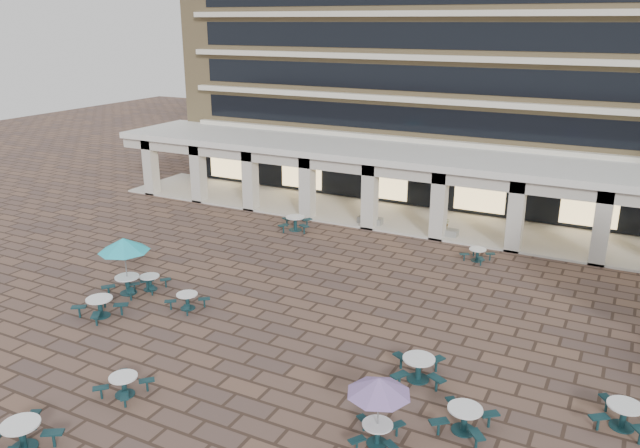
% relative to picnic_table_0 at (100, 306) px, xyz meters
% --- Properties ---
extents(ground, '(120.00, 120.00, 0.00)m').
position_rel_picnic_table_0_xyz_m(ground, '(7.54, 3.69, -0.49)').
color(ground, brown).
rests_on(ground, ground).
extents(apartment_building, '(40.00, 15.50, 25.20)m').
position_rel_picnic_table_0_xyz_m(apartment_building, '(7.54, 29.16, 12.11)').
color(apartment_building, tan).
rests_on(apartment_building, ground).
extents(retail_arcade, '(42.00, 6.60, 4.40)m').
position_rel_picnic_table_0_xyz_m(retail_arcade, '(7.54, 18.49, 2.51)').
color(retail_arcade, white).
rests_on(retail_arcade, ground).
extents(picnic_table_0, '(2.08, 2.08, 0.83)m').
position_rel_picnic_table_0_xyz_m(picnic_table_0, '(0.00, 0.00, 0.00)').
color(picnic_table_0, '#14363C').
rests_on(picnic_table_0, ground).
extents(picnic_table_1, '(2.17, 2.17, 0.84)m').
position_rel_picnic_table_0_xyz_m(picnic_table_1, '(4.47, -7.31, 0.01)').
color(picnic_table_1, '#14363C').
rests_on(picnic_table_1, ground).
extents(picnic_table_2, '(1.90, 1.90, 0.80)m').
position_rel_picnic_table_0_xyz_m(picnic_table_2, '(15.66, -0.61, -0.02)').
color(picnic_table_2, '#14363C').
rests_on(picnic_table_2, ground).
extents(picnic_table_4, '(2.30, 2.30, 2.65)m').
position_rel_picnic_table_0_xyz_m(picnic_table_4, '(-0.66, 2.30, 1.76)').
color(picnic_table_4, '#14363C').
rests_on(picnic_table_4, ground).
extents(picnic_table_5, '(1.59, 1.59, 0.71)m').
position_rel_picnic_table_0_xyz_m(picnic_table_5, '(5.11, -3.91, -0.07)').
color(picnic_table_5, '#14363C').
rests_on(picnic_table_5, ground).
extents(picnic_table_6, '(1.91, 1.91, 2.21)m').
position_rel_picnic_table_0_xyz_m(picnic_table_6, '(13.55, -2.38, 1.38)').
color(picnic_table_6, '#14363C').
rests_on(picnic_table_6, ground).
extents(picnic_table_7, '(1.95, 1.95, 0.80)m').
position_rel_picnic_table_0_xyz_m(picnic_table_7, '(19.93, 1.80, -0.02)').
color(picnic_table_7, '#14363C').
rests_on(picnic_table_7, ground).
extents(picnic_table_8, '(1.60, 1.60, 0.68)m').
position_rel_picnic_table_0_xyz_m(picnic_table_8, '(-0.04, 3.08, -0.09)').
color(picnic_table_8, '#14363C').
rests_on(picnic_table_8, ground).
extents(picnic_table_9, '(1.70, 1.70, 0.69)m').
position_rel_picnic_table_0_xyz_m(picnic_table_9, '(2.78, 2.28, -0.08)').
color(picnic_table_9, '#14363C').
rests_on(picnic_table_9, ground).
extents(picnic_table_10, '(2.25, 2.25, 0.85)m').
position_rel_picnic_table_0_xyz_m(picnic_table_10, '(13.49, 1.48, 0.01)').
color(picnic_table_10, '#14363C').
rests_on(picnic_table_10, ground).
extents(picnic_table_12, '(2.26, 2.26, 0.84)m').
position_rel_picnic_table_0_xyz_m(picnic_table_12, '(1.68, 13.69, 0.01)').
color(picnic_table_12, '#14363C').
rests_on(picnic_table_12, ground).
extents(picnic_table_13, '(1.71, 1.71, 0.66)m').
position_rel_picnic_table_0_xyz_m(picnic_table_13, '(12.53, 13.69, -0.10)').
color(picnic_table_13, '#14363C').
rests_on(picnic_table_13, ground).
extents(planter_left, '(1.50, 0.83, 1.32)m').
position_rel_picnic_table_0_xyz_m(planter_left, '(5.28, 16.59, 0.06)').
color(planter_left, gray).
rests_on(planter_left, ground).
extents(planter_right, '(1.50, 0.60, 1.14)m').
position_rel_picnic_table_0_xyz_m(planter_right, '(9.94, 16.59, -0.08)').
color(planter_right, gray).
rests_on(planter_right, ground).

